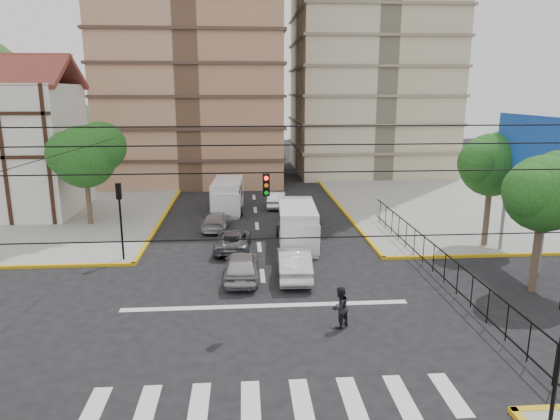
{
  "coord_description": "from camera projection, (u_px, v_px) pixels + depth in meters",
  "views": [
    {
      "loc": [
        -0.89,
        -19.75,
        9.48
      ],
      "look_at": [
        0.79,
        3.13,
        4.0
      ],
      "focal_mm": 32.0,
      "sensor_mm": 36.0,
      "label": 1
    }
  ],
  "objects": [
    {
      "name": "ground",
      "position": [
        267.0,
        318.0,
        21.42
      ],
      "size": [
        160.0,
        160.0,
        0.0
      ],
      "primitive_type": "plane",
      "color": "black",
      "rests_on": "ground"
    },
    {
      "name": "sidewalk_nw",
      "position": [
        2.0,
        213.0,
        39.38
      ],
      "size": [
        26.0,
        26.0,
        0.15
      ],
      "primitive_type": "cube",
      "color": "gray",
      "rests_on": "ground"
    },
    {
      "name": "sidewalk_ne",
      "position": [
        491.0,
        205.0,
        42.23
      ],
      "size": [
        26.0,
        26.0,
        0.15
      ],
      "primitive_type": "cube",
      "color": "gray",
      "rests_on": "ground"
    },
    {
      "name": "crosswalk_stripes",
      "position": [
        276.0,
        402.0,
        15.6
      ],
      "size": [
        12.0,
        2.4,
        0.01
      ],
      "primitive_type": "cube",
      "color": "silver",
      "rests_on": "ground"
    },
    {
      "name": "stop_line",
      "position": [
        266.0,
        306.0,
        22.58
      ],
      "size": [
        13.0,
        0.4,
        0.01
      ],
      "primitive_type": "cube",
      "color": "silver",
      "rests_on": "ground"
    },
    {
      "name": "tudor_building",
      "position": [
        7.0,
        148.0,
        38.24
      ],
      "size": [
        10.8,
        8.05,
        12.23
      ],
      "color": "silver",
      "rests_on": "ground"
    },
    {
      "name": "park_fence",
      "position": [
        432.0,
        275.0,
        26.43
      ],
      "size": [
        0.1,
        22.5,
        1.66
      ],
      "primitive_type": null,
      "color": "black",
      "rests_on": "ground"
    },
    {
      "name": "billboard",
      "position": [
        528.0,
        157.0,
        26.88
      ],
      "size": [
        0.36,
        6.2,
        8.1
      ],
      "color": "slate",
      "rests_on": "ground"
    },
    {
      "name": "tree_park_a",
      "position": [
        545.0,
        190.0,
        23.14
      ],
      "size": [
        4.41,
        3.6,
        6.83
      ],
      "color": "#473828",
      "rests_on": "ground"
    },
    {
      "name": "tree_park_c",
      "position": [
        493.0,
        162.0,
        29.93
      ],
      "size": [
        4.65,
        3.8,
        7.25
      ],
      "color": "#473828",
      "rests_on": "ground"
    },
    {
      "name": "tree_tudor",
      "position": [
        86.0,
        154.0,
        34.89
      ],
      "size": [
        5.39,
        4.4,
        7.43
      ],
      "color": "#473828",
      "rests_on": "ground"
    },
    {
      "name": "traffic_light_nw",
      "position": [
        120.0,
        209.0,
        27.71
      ],
      "size": [
        0.28,
        0.22,
        4.4
      ],
      "color": "black",
      "rests_on": "ground"
    },
    {
      "name": "traffic_light_hanging",
      "position": [
        269.0,
        192.0,
        18.08
      ],
      "size": [
        18.0,
        9.12,
        0.92
      ],
      "color": "black",
      "rests_on": "ground"
    },
    {
      "name": "van_right_lane",
      "position": [
        298.0,
        227.0,
        31.03
      ],
      "size": [
        2.5,
        5.77,
        2.56
      ],
      "rotation": [
        0.0,
        0.0,
        -0.05
      ],
      "color": "silver",
      "rests_on": "ground"
    },
    {
      "name": "van_left_lane",
      "position": [
        228.0,
        197.0,
        39.84
      ],
      "size": [
        2.52,
        5.73,
        2.53
      ],
      "rotation": [
        0.0,
        0.0,
        -0.06
      ],
      "color": "silver",
      "rests_on": "ground"
    },
    {
      "name": "car_silver_front_left",
      "position": [
        242.0,
        265.0,
        25.65
      ],
      "size": [
        1.9,
        4.42,
        1.48
      ],
      "primitive_type": "imported",
      "rotation": [
        0.0,
        0.0,
        3.11
      ],
      "color": "#A8A7AC",
      "rests_on": "ground"
    },
    {
      "name": "car_white_front_right",
      "position": [
        294.0,
        263.0,
        25.93
      ],
      "size": [
        1.81,
        4.74,
        1.54
      ],
      "primitive_type": "imported",
      "rotation": [
        0.0,
        0.0,
        3.1
      ],
      "color": "silver",
      "rests_on": "ground"
    },
    {
      "name": "car_grey_mid_left",
      "position": [
        233.0,
        240.0,
        30.42
      ],
      "size": [
        2.29,
        4.6,
        1.25
      ],
      "primitive_type": "imported",
      "rotation": [
        0.0,
        0.0,
        3.09
      ],
      "color": "#5C5E64",
      "rests_on": "ground"
    },
    {
      "name": "car_silver_rear_left",
      "position": [
        217.0,
        221.0,
        35.04
      ],
      "size": [
        2.11,
        4.35,
        1.22
      ],
      "primitive_type": "imported",
      "rotation": [
        0.0,
        0.0,
        3.05
      ],
      "color": "#AAA9AE",
      "rests_on": "ground"
    },
    {
      "name": "car_darkgrey_mid_right",
      "position": [
        299.0,
        211.0,
        37.18
      ],
      "size": [
        2.37,
        4.63,
        1.51
      ],
      "primitive_type": "imported",
      "rotation": [
        0.0,
        0.0,
        3.28
      ],
      "color": "black",
      "rests_on": "ground"
    },
    {
      "name": "car_white_rear_right",
      "position": [
        277.0,
        199.0,
        41.69
      ],
      "size": [
        1.85,
        4.16,
        1.33
      ],
      "primitive_type": "imported",
      "rotation": [
        0.0,
        0.0,
        3.03
      ],
      "color": "white",
      "rests_on": "ground"
    },
    {
      "name": "pedestrian_crosswalk",
      "position": [
        340.0,
        307.0,
        20.36
      ],
      "size": [
        1.08,
        1.06,
        1.76
      ],
      "primitive_type": "imported",
      "rotation": [
        0.0,
        0.0,
        3.83
      ],
      "color": "black",
      "rests_on": "ground"
    }
  ]
}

